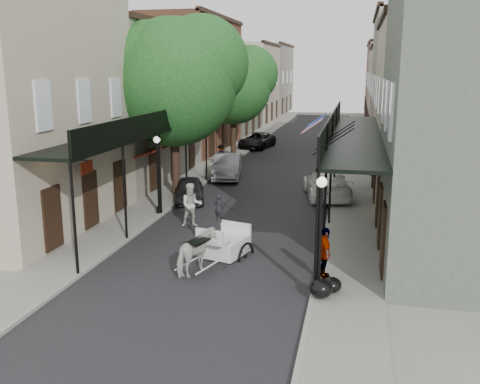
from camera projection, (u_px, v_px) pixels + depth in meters
The scene contains 24 objects.
ground at pixel (207, 265), 19.25m from camera, with size 140.00×140.00×0.00m, color gray.
road at pixel (283, 167), 38.28m from camera, with size 8.00×90.00×0.01m, color black.
sidewalk_left at pixel (216, 164), 39.31m from camera, with size 2.20×90.00×0.12m, color gray.
sidewalk_right at pixel (354, 169), 37.23m from camera, with size 2.20×90.00×0.12m, color gray.
building_row_left at pixel (205, 87), 48.41m from camera, with size 5.00×80.00×10.50m, color #B0A38C.
building_row_right at pixel (402, 89), 44.82m from camera, with size 5.00×80.00×10.50m, color gray.
gallery_left at pixel (150, 129), 25.98m from camera, with size 2.20×18.05×4.88m.
gallery_right at pixel (351, 134), 23.98m from camera, with size 2.20×18.05×4.88m.
tree_near at pixel (182, 77), 28.35m from camera, with size 7.31×6.80×9.63m.
tree_far at pixel (238, 83), 41.83m from camera, with size 6.45×6.00×8.61m.
lamppost_right_near at pixel (320, 235), 16.03m from camera, with size 0.32×0.32×3.71m.
lamppost_left at pixel (158, 174), 25.35m from camera, with size 0.32×0.32×3.71m.
lamppost_right_far at pixel (342, 145), 35.06m from camera, with size 0.32×0.32×3.71m.
horse at pixel (197, 253), 18.30m from camera, with size 0.82×1.80×1.52m, color beige.
carriage at pixel (230, 229), 20.28m from camera, with size 1.94×2.49×2.54m.
pedestrian_walking at pixel (192, 205), 23.77m from camera, with size 0.96×0.75×1.98m, color beige.
pedestrian_sidewalk_left at pixel (221, 155), 38.40m from camera, with size 0.96×0.55×1.48m, color gray.
pedestrian_sidewalk_right at pixel (325, 253), 17.58m from camera, with size 1.02×0.42×1.74m, color gray.
car_left_near at pixel (190, 190), 28.40m from camera, with size 1.49×3.71×1.26m, color black.
car_left_mid at pixel (227, 166), 34.30m from camera, with size 1.65×4.72×1.56m, color gray.
car_left_far at pixel (257, 140), 47.47m from camera, with size 2.28×4.94×1.37m, color black.
car_right_near at pixel (327, 184), 29.12m from camera, with size 2.18×5.36×1.55m, color white.
car_right_far at pixel (338, 146), 44.49m from camera, with size 1.44×3.58×1.22m, color black.
trash_bags at pixel (325, 287), 16.33m from camera, with size 0.96×1.11×0.60m.
Camera 1 is at (5.03, -17.49, 6.92)m, focal length 40.00 mm.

